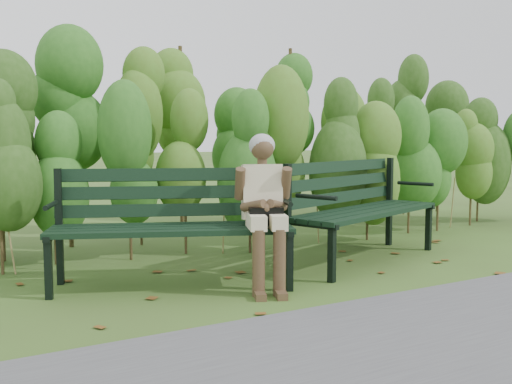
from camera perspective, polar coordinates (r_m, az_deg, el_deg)
ground at (r=5.40m, az=1.88°, el=-8.25°), size 80.00×80.00×0.00m
footpath at (r=3.79m, az=20.35°, el=-14.46°), size 60.00×2.50×0.01m
hedge_band at (r=6.90m, az=-6.33°, el=5.22°), size 11.04×1.67×2.42m
leaf_litter at (r=5.56m, az=6.73°, el=-7.85°), size 5.37×2.26×0.01m
bench_left at (r=5.13m, az=-8.02°, el=-2.34°), size 2.09×1.36×1.00m
bench_right at (r=6.20m, az=9.50°, el=-0.91°), size 2.14×1.30×1.02m
seated_woman at (r=4.97m, az=0.77°, el=-0.68°), size 0.56×0.75×1.29m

